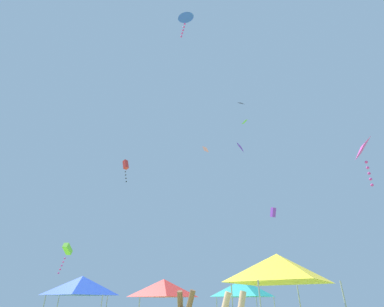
{
  "coord_description": "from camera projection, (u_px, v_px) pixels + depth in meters",
  "views": [
    {
      "loc": [
        0.16,
        -5.2,
        1.88
      ],
      "look_at": [
        3.67,
        14.99,
        12.81
      ],
      "focal_mm": 26.19,
      "sensor_mm": 36.0,
      "label": 1
    }
  ],
  "objects": [
    {
      "name": "kite_blue_delta",
      "position": [
        185.0,
        18.0,
        17.99
      ],
      "size": [
        1.45,
        1.44,
        1.93
      ],
      "color": "blue"
    },
    {
      "name": "kite_purple_box",
      "position": [
        273.0,
        212.0,
        33.25
      ],
      "size": [
        0.63,
        0.89,
        1.21
      ],
      "color": "purple"
    },
    {
      "name": "canopy_tent_teal",
      "position": [
        243.0,
        288.0,
        16.74
      ],
      "size": [
        2.9,
        2.9,
        3.1
      ],
      "color": "#9E9EA3",
      "rests_on": "ground"
    },
    {
      "name": "kite_pink_diamond",
      "position": [
        206.0,
        149.0,
        31.08
      ],
      "size": [
        0.68,
        0.61,
        0.56
      ],
      "color": "pink"
    },
    {
      "name": "kite_magenta_diamond",
      "position": [
        362.0,
        151.0,
        18.96
      ],
      "size": [
        1.51,
        1.5,
        3.26
      ],
      "color": "#D6389E"
    },
    {
      "name": "canopy_tent_blue",
      "position": [
        81.0,
        286.0,
        15.17
      ],
      "size": [
        2.96,
        2.96,
        3.17
      ],
      "color": "#9E9EA3",
      "rests_on": "ground"
    },
    {
      "name": "canopy_tent_red",
      "position": [
        164.0,
        288.0,
        15.78
      ],
      "size": [
        2.86,
        2.86,
        3.06
      ],
      "color": "#9E9EA3",
      "rests_on": "ground"
    },
    {
      "name": "kite_black_diamond",
      "position": [
        241.0,
        103.0,
        32.22
      ],
      "size": [
        0.81,
        0.9,
        0.77
      ],
      "color": "black"
    },
    {
      "name": "kite_lime_box",
      "position": [
        67.0,
        250.0,
        31.23
      ],
      "size": [
        1.01,
        1.59,
        3.17
      ],
      "color": "#75D138"
    },
    {
      "name": "kite_lime_diamond",
      "position": [
        244.0,
        122.0,
        40.49
      ],
      "size": [
        0.84,
        0.73,
        0.68
      ],
      "color": "#75D138"
    },
    {
      "name": "canopy_tent_yellow",
      "position": [
        278.0,
        268.0,
        11.29
      ],
      "size": [
        3.42,
        3.42,
        3.66
      ],
      "color": "#9E9EA3",
      "rests_on": "ground"
    },
    {
      "name": "kite_red_box",
      "position": [
        126.0,
        165.0,
        35.83
      ],
      "size": [
        0.94,
        0.96,
        2.95
      ],
      "color": "red"
    },
    {
      "name": "kite_purple_diamond",
      "position": [
        241.0,
        147.0,
        27.25
      ],
      "size": [
        0.93,
        0.93,
        1.03
      ],
      "color": "purple"
    }
  ]
}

